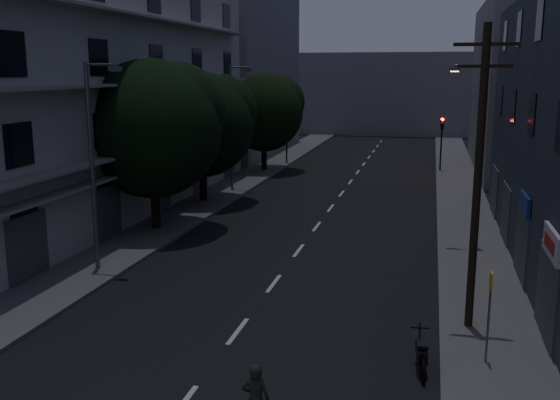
% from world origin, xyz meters
% --- Properties ---
extents(ground, '(160.00, 160.00, 0.00)m').
position_xyz_m(ground, '(0.00, 25.00, 0.00)').
color(ground, black).
rests_on(ground, ground).
extents(sidewalk_left, '(3.00, 90.00, 0.15)m').
position_xyz_m(sidewalk_left, '(-7.50, 25.00, 0.07)').
color(sidewalk_left, '#565659').
rests_on(sidewalk_left, ground).
extents(sidewalk_right, '(3.00, 90.00, 0.15)m').
position_xyz_m(sidewalk_right, '(7.50, 25.00, 0.07)').
color(sidewalk_right, '#565659').
rests_on(sidewalk_right, ground).
extents(lane_markings, '(0.15, 60.50, 0.01)m').
position_xyz_m(lane_markings, '(0.00, 31.25, 0.01)').
color(lane_markings, beige).
rests_on(lane_markings, ground).
extents(building_left, '(7.00, 36.00, 14.00)m').
position_xyz_m(building_left, '(-11.98, 18.00, 6.99)').
color(building_left, '#ACACA7').
rests_on(building_left, ground).
extents(building_far_left, '(6.00, 20.00, 16.00)m').
position_xyz_m(building_far_left, '(-12.00, 48.00, 8.00)').
color(building_far_left, slate).
rests_on(building_far_left, ground).
extents(building_far_right, '(6.00, 20.00, 13.00)m').
position_xyz_m(building_far_right, '(12.00, 42.00, 6.50)').
color(building_far_right, slate).
rests_on(building_far_right, ground).
extents(building_far_end, '(24.00, 8.00, 10.00)m').
position_xyz_m(building_far_end, '(0.00, 70.00, 5.00)').
color(building_far_end, slate).
rests_on(building_far_end, ground).
extents(tree_near, '(6.72, 6.72, 8.28)m').
position_xyz_m(tree_near, '(-7.57, 17.37, 5.33)').
color(tree_near, black).
rests_on(tree_near, sidewalk_left).
extents(tree_mid, '(6.21, 6.21, 7.64)m').
position_xyz_m(tree_mid, '(-7.68, 24.35, 4.93)').
color(tree_mid, black).
rests_on(tree_mid, sidewalk_left).
extents(tree_far, '(6.12, 6.12, 7.57)m').
position_xyz_m(tree_far, '(-7.22, 36.78, 4.89)').
color(tree_far, black).
rests_on(tree_far, sidewalk_left).
extents(traffic_signal_far_right, '(0.28, 0.37, 4.10)m').
position_xyz_m(traffic_signal_far_right, '(6.29, 39.66, 3.10)').
color(traffic_signal_far_right, black).
rests_on(traffic_signal_far_right, sidewalk_right).
extents(traffic_signal_far_left, '(0.28, 0.37, 4.10)m').
position_xyz_m(traffic_signal_far_left, '(-6.49, 41.19, 3.10)').
color(traffic_signal_far_left, black).
rests_on(traffic_signal_far_left, sidewalk_left).
extents(street_lamp_left_near, '(1.51, 0.25, 8.00)m').
position_xyz_m(street_lamp_left_near, '(-7.07, 10.84, 4.60)').
color(street_lamp_left_near, slate).
rests_on(street_lamp_left_near, sidewalk_left).
extents(street_lamp_right, '(1.51, 0.25, 8.00)m').
position_xyz_m(street_lamp_right, '(7.41, 17.66, 4.60)').
color(street_lamp_right, '#565A5E').
rests_on(street_lamp_right, sidewalk_right).
extents(street_lamp_left_far, '(1.51, 0.25, 8.00)m').
position_xyz_m(street_lamp_left_far, '(-7.19, 28.56, 4.60)').
color(street_lamp_left_far, slate).
rests_on(street_lamp_left_far, sidewalk_left).
extents(utility_pole, '(1.80, 0.24, 9.00)m').
position_xyz_m(utility_pole, '(6.87, 8.26, 4.87)').
color(utility_pole, black).
rests_on(utility_pole, sidewalk_right).
extents(bus_stop_sign, '(0.06, 0.35, 2.52)m').
position_xyz_m(bus_stop_sign, '(7.19, 5.81, 1.89)').
color(bus_stop_sign, '#595B60').
rests_on(bus_stop_sign, sidewalk_right).
extents(motorcycle, '(0.51, 1.77, 1.13)m').
position_xyz_m(motorcycle, '(5.50, 5.17, 0.45)').
color(motorcycle, black).
rests_on(motorcycle, ground).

